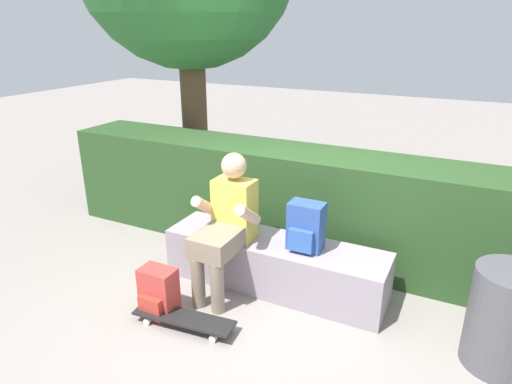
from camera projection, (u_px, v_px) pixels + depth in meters
ground_plane at (261, 302)px, 3.71m from camera, size 24.00×24.00×0.00m
bench_main at (275, 264)px, 3.86m from camera, size 1.92×0.50×0.44m
person_skater at (226, 222)px, 3.67m from camera, size 0.49×0.62×1.19m
skateboard_near_person at (184, 318)px, 3.38m from camera, size 0.82×0.28×0.09m
backpack_on_bench at (306, 227)px, 3.59m from camera, size 0.28×0.23×0.40m
backpack_on_ground at (158, 293)px, 3.49m from camera, size 0.28×0.23×0.40m
hedge_row at (270, 196)px, 4.54m from camera, size 4.49×0.68×1.03m
trash_bin at (506, 319)px, 2.92m from camera, size 0.48×0.48×0.71m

